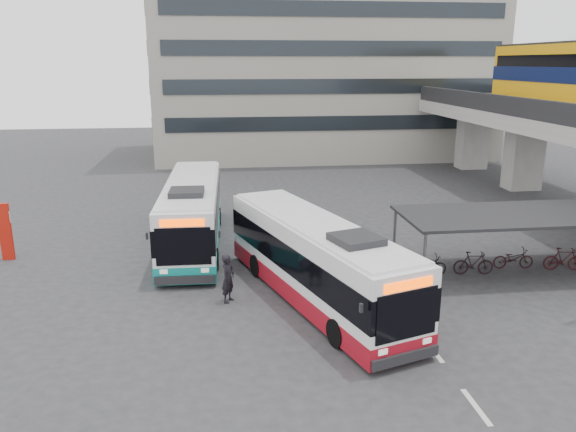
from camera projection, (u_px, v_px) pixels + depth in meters
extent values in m
plane|color=#28282B|center=(333.00, 312.00, 19.79)|extent=(120.00, 120.00, 0.00)
cube|color=gray|center=(524.00, 156.00, 38.46)|extent=(2.20, 1.60, 4.60)
cube|color=gray|center=(472.00, 140.00, 46.11)|extent=(2.20, 1.60, 4.60)
cube|color=black|center=(525.00, 108.00, 31.27)|extent=(0.35, 32.00, 1.10)
cylinder|color=#595B60|center=(394.00, 236.00, 24.52)|extent=(0.12, 0.12, 2.40)
cylinder|color=#595B60|center=(424.00, 264.00, 21.07)|extent=(0.12, 0.12, 2.40)
cube|color=black|center=(522.00, 215.00, 23.04)|extent=(10.00, 4.00, 0.12)
imported|color=black|center=(426.00, 265.00, 23.09)|extent=(1.71, 0.60, 0.90)
imported|color=black|center=(472.00, 262.00, 23.32)|extent=(1.66, 0.47, 1.00)
imported|color=black|center=(517.00, 261.00, 23.57)|extent=(1.71, 0.60, 0.90)
imported|color=black|center=(562.00, 258.00, 23.80)|extent=(1.66, 0.47, 1.00)
cube|color=gray|center=(321.00, 17.00, 51.64)|extent=(30.00, 15.00, 25.00)
cube|color=beige|center=(476.00, 407.00, 14.36)|extent=(0.15, 1.60, 0.01)
cube|color=beige|center=(433.00, 349.00, 17.23)|extent=(0.15, 1.60, 0.01)
cube|color=beige|center=(401.00, 308.00, 20.10)|extent=(0.15, 1.60, 0.01)
cube|color=white|center=(315.00, 257.00, 20.49)|extent=(5.59, 11.11, 2.50)
cube|color=maroon|center=(315.00, 286.00, 20.79)|extent=(5.64, 11.16, 0.68)
cube|color=black|center=(315.00, 254.00, 20.46)|extent=(5.65, 11.15, 1.05)
cube|color=#F44300|center=(408.00, 285.00, 15.47)|extent=(1.57, 0.58, 0.27)
cube|color=black|center=(356.00, 240.00, 17.72)|extent=(1.78, 1.82, 0.25)
cylinder|color=black|center=(337.00, 333.00, 17.31)|extent=(0.54, 0.95, 0.91)
cylinder|color=black|center=(304.00, 258.00, 23.92)|extent=(0.54, 0.95, 0.91)
cube|color=white|center=(192.00, 210.00, 26.79)|extent=(2.67, 11.31, 2.58)
cube|color=#0D7D77|center=(194.00, 234.00, 27.11)|extent=(2.71, 11.35, 0.70)
cube|color=black|center=(192.00, 207.00, 26.76)|extent=(2.73, 11.33, 1.08)
cube|color=#F44300|center=(182.00, 223.00, 21.14)|extent=(1.68, 0.12, 0.28)
cube|color=black|center=(187.00, 192.00, 23.70)|extent=(1.47, 1.54, 0.26)
cylinder|color=black|center=(162.00, 261.00, 23.56)|extent=(0.30, 0.94, 0.94)
cylinder|color=black|center=(218.00, 217.00, 30.26)|extent=(0.30, 0.94, 0.94)
imported|color=black|center=(228.00, 278.00, 20.45)|extent=(0.70, 0.79, 1.83)
cube|color=#AC150A|center=(5.00, 232.00, 24.76)|extent=(0.52, 0.18, 2.59)
cube|color=white|center=(3.00, 217.00, 24.58)|extent=(0.56, 0.06, 0.52)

